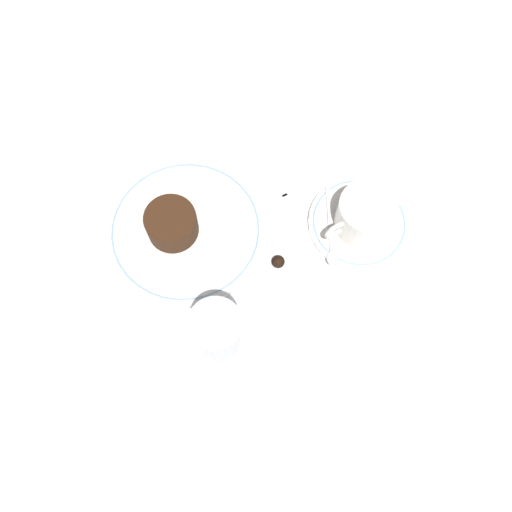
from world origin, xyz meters
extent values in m
plane|color=white|center=(0.00, 0.00, 0.00)|extent=(3.00, 3.00, 0.00)
cylinder|color=white|center=(0.03, -0.04, 0.01)|extent=(0.23, 0.23, 0.01)
torus|color=#8CB2D1|center=(0.03, -0.04, 0.01)|extent=(0.22, 0.22, 0.00)
cylinder|color=white|center=(-0.19, 0.07, 0.01)|extent=(0.15, 0.15, 0.01)
torus|color=#8CB2D1|center=(-0.19, 0.07, 0.01)|extent=(0.14, 0.14, 0.00)
cylinder|color=white|center=(-0.19, 0.08, 0.04)|extent=(0.08, 0.08, 0.06)
cylinder|color=#9E7A4C|center=(-0.19, 0.08, 0.05)|extent=(0.07, 0.07, 0.05)
torus|color=white|center=(-0.14, 0.08, 0.04)|extent=(0.04, 0.01, 0.04)
cube|color=silver|center=(-0.16, 0.05, 0.01)|extent=(0.05, 0.09, 0.00)
ellipsoid|color=silver|center=(-0.12, 0.10, 0.01)|extent=(0.02, 0.03, 0.00)
cylinder|color=silver|center=(0.07, 0.13, 0.00)|extent=(0.06, 0.06, 0.01)
cylinder|color=silver|center=(0.07, 0.13, 0.03)|extent=(0.01, 0.01, 0.06)
cylinder|color=silver|center=(0.07, 0.13, 0.09)|extent=(0.07, 0.07, 0.06)
cylinder|color=#470A14|center=(0.07, 0.13, 0.08)|extent=(0.06, 0.06, 0.03)
cube|color=silver|center=(-0.13, -0.09, 0.00)|extent=(0.02, 0.14, 0.01)
cube|color=silver|center=(-0.12, 0.00, 0.00)|extent=(0.03, 0.05, 0.01)
cylinder|color=#381E0F|center=(0.05, -0.05, 0.04)|extent=(0.07, 0.07, 0.04)
sphere|color=black|center=(-0.06, 0.06, 0.01)|extent=(0.02, 0.02, 0.02)
camera|label=1|loc=(0.12, 0.30, 0.81)|focal=42.00mm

